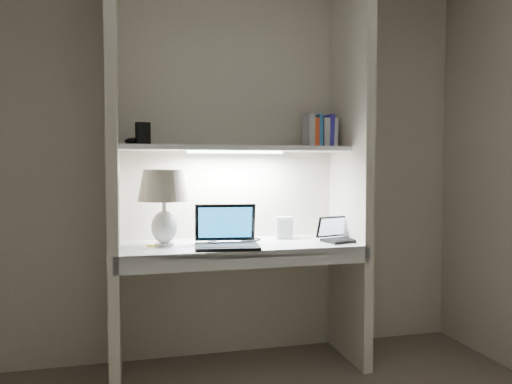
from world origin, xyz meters
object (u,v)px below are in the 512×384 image
object	(u,v)px
table_lamp	(164,194)
book_row	(320,132)
laptop_main	(226,237)
speaker	(284,228)
laptop_netbook	(339,235)

from	to	relation	value
table_lamp	book_row	xyz separation A→B (m)	(1.01, 0.10, 0.39)
laptop_main	speaker	size ratio (longest dim) A/B	2.77
laptop_netbook	speaker	distance (m)	0.35
table_lamp	laptop_main	world-z (taller)	table_lamp
book_row	laptop_netbook	bearing A→B (deg)	-67.60
laptop_netbook	laptop_main	bearing A→B (deg)	168.91
laptop_main	book_row	world-z (taller)	book_row
speaker	book_row	bearing A→B (deg)	12.53
laptop_netbook	speaker	world-z (taller)	laptop_netbook
book_row	table_lamp	bearing A→B (deg)	-174.59
laptop_main	book_row	xyz separation A→B (m)	(0.66, 0.20, 0.64)
table_lamp	laptop_netbook	distance (m)	1.11
laptop_main	laptop_netbook	distance (m)	0.73
laptop_main	book_row	size ratio (longest dim) A/B	1.90
laptop_main	laptop_netbook	world-z (taller)	laptop_main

